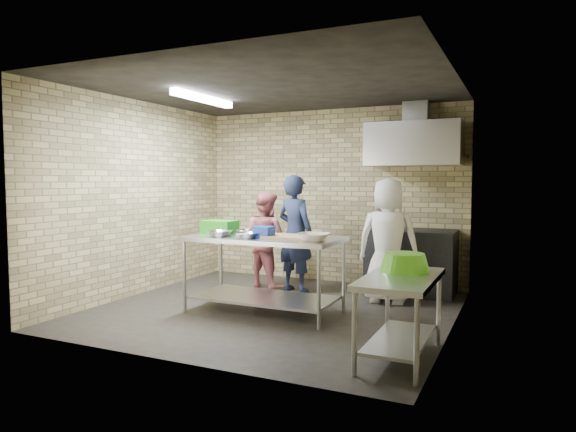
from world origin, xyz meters
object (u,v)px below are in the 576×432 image
at_px(green_crate, 220,227).
at_px(prep_table, 264,275).
at_px(stove, 411,262).
at_px(woman_pink, 266,240).
at_px(bottle_red, 420,150).
at_px(side_counter, 400,318).
at_px(blue_tub, 264,232).
at_px(woman_white, 388,241).
at_px(green_basin, 405,262).
at_px(bottle_green, 449,150).
at_px(man_navy, 295,234).

bearing_deg(green_crate, prep_table, -9.73).
xyz_separation_m(prep_table, stove, (1.40, 1.81, -0.01)).
relative_size(prep_table, woman_pink, 1.29).
relative_size(prep_table, stove, 1.53).
xyz_separation_m(prep_table, bottle_red, (1.45, 2.05, 1.57)).
bearing_deg(side_counter, blue_tub, 154.99).
xyz_separation_m(prep_table, woman_white, (1.23, 1.12, 0.35)).
distance_m(side_counter, green_basin, 0.52).
height_order(woman_pink, woman_white, woman_white).
bearing_deg(blue_tub, green_crate, 163.65).
relative_size(prep_table, side_counter, 1.53).
bearing_deg(bottle_green, man_navy, -156.90).
xyz_separation_m(blue_tub, woman_pink, (-0.70, 1.39, -0.27)).
xyz_separation_m(green_basin, bottle_green, (0.02, 2.74, 1.18)).
height_order(green_crate, green_basin, green_crate).
xyz_separation_m(prep_table, green_crate, (-0.70, 0.12, 0.54)).
relative_size(blue_tub, green_basin, 0.44).
relative_size(blue_tub, woman_pink, 0.14).
bearing_deg(prep_table, bottle_green, 47.92).
distance_m(stove, green_basin, 2.57).
distance_m(green_basin, woman_pink, 3.18).
height_order(green_crate, man_navy, man_navy).
distance_m(side_counter, man_navy, 2.95).
bearing_deg(green_basin, stove, 99.76).
bearing_deg(green_crate, woman_white, 27.46).
xyz_separation_m(bottle_green, man_navy, (-1.98, -0.84, -1.18)).
relative_size(side_counter, woman_white, 0.74).
bearing_deg(prep_table, woman_white, 42.38).
xyz_separation_m(prep_table, green_basin, (1.83, -0.69, 0.38)).
xyz_separation_m(green_crate, green_basin, (2.53, -0.81, -0.17)).
relative_size(stove, green_basin, 2.61).
height_order(blue_tub, woman_pink, woman_pink).
distance_m(prep_table, woman_white, 1.70).
height_order(side_counter, bottle_red, bottle_red).
distance_m(side_counter, bottle_green, 3.41).
bearing_deg(green_basin, prep_table, 159.35).
distance_m(green_crate, man_navy, 1.24).
bearing_deg(stove, man_navy, -158.45).
bearing_deg(green_crate, side_counter, -22.57).
distance_m(side_counter, bottle_red, 3.44).
height_order(prep_table, blue_tub, blue_tub).
distance_m(bottle_red, bottle_green, 0.40).
bearing_deg(man_navy, blue_tub, 115.31).
bearing_deg(blue_tub, prep_table, 116.57).
relative_size(bottle_green, woman_white, 0.09).
distance_m(bottle_red, man_navy, 2.15).
xyz_separation_m(side_counter, bottle_green, (0.00, 2.99, 1.64)).
distance_m(green_basin, bottle_green, 2.98).
bearing_deg(blue_tub, green_basin, -18.33).
bearing_deg(bottle_green, blue_tub, -129.96).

